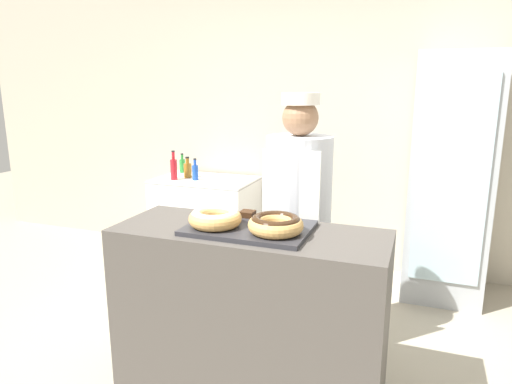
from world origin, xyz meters
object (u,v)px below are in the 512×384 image
brownie_back_left (247,214)px  bottle_amber (188,170)px  donut_light_glaze (215,217)px  serving_tray (249,228)px  brownie_back_right (271,216)px  bottle_green (182,165)px  bottle_blue (195,172)px  donut_chocolate_glaze (276,224)px  chest_freezer (206,219)px  beverage_fridge (449,179)px  baker_person (298,222)px  bottle_red (174,168)px

brownie_back_left → bottle_amber: 2.04m
donut_light_glaze → serving_tray: bearing=21.0°
brownie_back_right → bottle_green: bearing=130.7°
donut_light_glaze → bottle_blue: size_ratio=1.33×
brownie_back_left → bottle_blue: size_ratio=0.37×
serving_tray → brownie_back_left: (-0.07, 0.15, 0.03)m
donut_chocolate_glaze → chest_freezer: 2.32m
brownie_back_right → bottle_green: size_ratio=0.39×
donut_chocolate_glaze → serving_tray: bearing=159.0°
bottle_blue → brownie_back_left: bearing=-53.6°
bottle_green → beverage_fridge: bearing=-5.0°
donut_chocolate_glaze → brownie_back_right: (-0.09, 0.21, -0.03)m
chest_freezer → donut_light_glaze: bearing=-61.9°
bottle_green → donut_chocolate_glaze: bearing=-50.8°
chest_freezer → beverage_fridge: bearing=-0.2°
baker_person → bottle_blue: 1.72m
serving_tray → brownie_back_left: 0.17m
beverage_fridge → bottle_blue: bearing=-178.1°
bottle_green → bottle_blue: size_ratio=0.96×
serving_tray → donut_light_glaze: bearing=-159.0°
bottle_blue → bottle_amber: bearing=146.3°
chest_freezer → bottle_red: size_ratio=3.39×
chest_freezer → donut_chocolate_glaze: bearing=-54.5°
donut_chocolate_glaze → bottle_amber: bearing=129.1°
donut_chocolate_glaze → bottle_amber: size_ratio=1.35×
chest_freezer → bottle_blue: bearing=-126.4°
bottle_red → brownie_back_left: bearing=-48.0°
brownie_back_left → chest_freezer: 2.01m
donut_light_glaze → bottle_red: size_ratio=0.99×
bottle_green → chest_freezer: bearing=-30.5°
brownie_back_right → beverage_fridge: size_ratio=0.04×
brownie_back_right → serving_tray: bearing=-114.4°
brownie_back_left → beverage_fridge: (1.09, 1.60, -0.03)m
baker_person → bottle_amber: 1.87m
bottle_red → bottle_green: bottle_red is taller
chest_freezer → bottle_blue: (-0.06, -0.08, 0.48)m
brownie_back_right → bottle_blue: size_ratio=0.37×
brownie_back_left → bottle_red: bearing=132.0°
serving_tray → chest_freezer: (-1.13, 1.76, -0.56)m
baker_person → beverage_fridge: 1.51m
donut_chocolate_glaze → bottle_blue: (-1.35, 1.74, -0.14)m
chest_freezer → bottle_red: (-0.26, -0.14, 0.51)m
bottle_green → donut_light_glaze: bearing=-56.8°
brownie_back_right → beverage_fridge: (0.95, 1.60, -0.03)m
donut_chocolate_glaze → bottle_red: bearing=132.7°
baker_person → bottle_green: 2.14m
bottle_red → bottle_blue: bearing=15.7°
serving_tray → donut_chocolate_glaze: bearing=-21.0°
serving_tray → baker_person: size_ratio=0.38×
chest_freezer → bottle_amber: 0.52m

